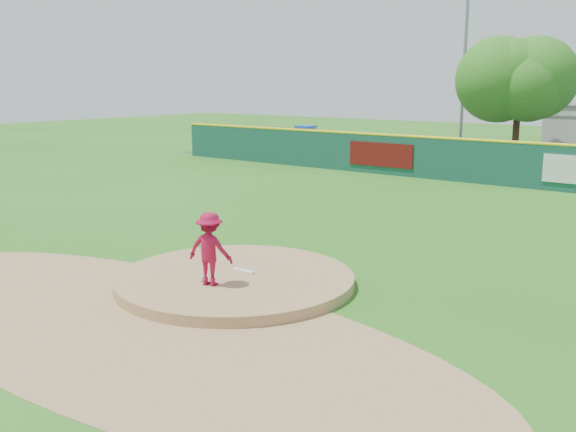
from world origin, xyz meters
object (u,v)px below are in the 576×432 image
Objects in this scene: van at (567,156)px; playground_slide at (305,139)px; pitcher at (210,249)px; deciduous_tree at (519,83)px; light_pole_left at (465,57)px.

van is 16.43m from playground_slide.
playground_slide is at bearing -72.95° from pitcher.
playground_slide is 0.43× the size of deciduous_tree.
pitcher is 0.32× the size of van.
deciduous_tree reaches higher than van.
van is at bearing -106.40° from pitcher.
pitcher is 0.15× the size of light_pole_left.
light_pole_left reaches higher than playground_slide.
light_pole_left is at bearing 78.54° from van.
deciduous_tree is at bearing 101.45° from van.
playground_slide is 11.37m from light_pole_left.
pitcher reaches higher than playground_slide.
playground_slide is at bearing 95.94° from van.
deciduous_tree is at bearing 3.27° from playground_slide.
pitcher is at bearing -77.70° from light_pole_left.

